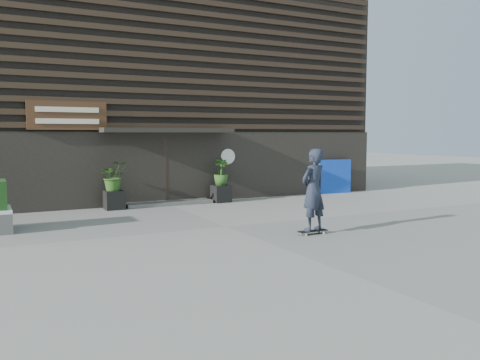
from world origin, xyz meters
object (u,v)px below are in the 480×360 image
planter_pot_right (221,194)px  skateboarder (313,190)px  planter_pot_left (114,200)px  blue_tarp (335,176)px

planter_pot_right → skateboarder: size_ratio=0.29×
planter_pot_left → planter_pot_right: 3.80m
skateboarder → planter_pot_right: bearing=85.8°
planter_pot_right → blue_tarp: (5.28, 0.30, 0.39)m
blue_tarp → skateboarder: bearing=-125.4°
planter_pot_left → skateboarder: (3.34, -6.26, 0.78)m
planter_pot_left → planter_pot_right: same height
blue_tarp → skateboarder: 8.72m
blue_tarp → skateboarder: skateboarder is taller
planter_pot_left → skateboarder: skateboarder is taller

